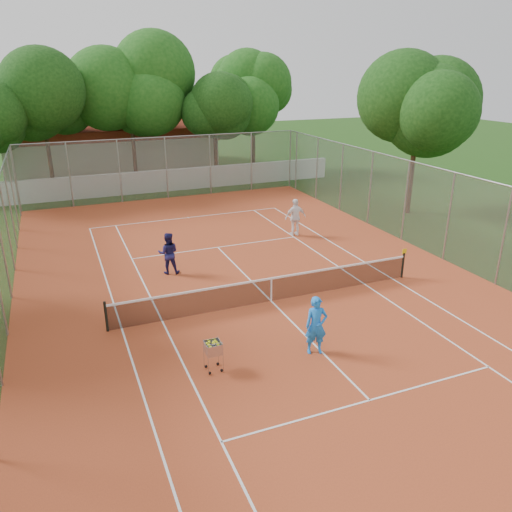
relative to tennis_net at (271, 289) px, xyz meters
name	(u,v)px	position (x,y,z in m)	size (l,w,h in m)	color
ground	(271,302)	(0.00, 0.00, -0.51)	(120.00, 120.00, 0.00)	#19390F
court_pad	(271,301)	(0.00, 0.00, -0.50)	(18.00, 34.00, 0.02)	#B04622
court_lines	(271,301)	(0.00, 0.00, -0.49)	(10.98, 23.78, 0.01)	white
tennis_net	(271,289)	(0.00, 0.00, 0.00)	(11.88, 0.10, 0.98)	black
perimeter_fence	(272,252)	(0.00, 0.00, 1.49)	(18.00, 34.00, 4.00)	slate
boundary_wall	(161,181)	(0.00, 19.00, 0.24)	(26.00, 0.30, 1.50)	white
clubhouse	(111,142)	(-2.00, 29.00, 1.69)	(16.40, 9.00, 4.40)	beige
tropical_trees	(148,114)	(0.00, 22.00, 4.49)	(29.00, 19.00, 10.00)	#10350D
player_near	(316,325)	(-0.19, -3.75, 0.43)	(0.67, 0.44, 1.84)	blue
player_far_left	(168,253)	(-2.89, 4.14, 0.40)	(0.87, 0.68, 1.79)	#1D1B53
player_far_right	(295,217)	(4.31, 6.66, 0.47)	(1.13, 0.47, 1.93)	white
ball_hopper	(213,355)	(-3.37, -3.50, 0.01)	(0.48, 0.48, 1.00)	#B0B1B7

